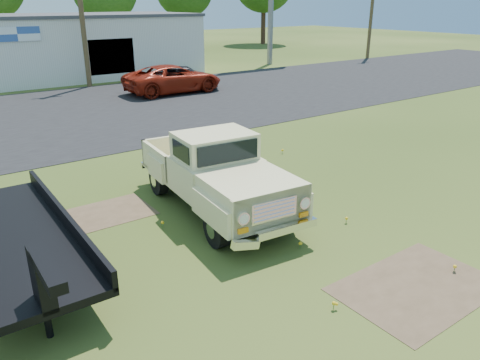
% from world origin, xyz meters
% --- Properties ---
extents(ground, '(140.00, 140.00, 0.00)m').
position_xyz_m(ground, '(0.00, 0.00, 0.00)').
color(ground, '#2B3F14').
rests_on(ground, ground).
extents(asphalt_lot, '(90.00, 14.00, 0.02)m').
position_xyz_m(asphalt_lot, '(0.00, 15.00, 0.00)').
color(asphalt_lot, black).
rests_on(asphalt_lot, ground).
extents(dirt_patch_a, '(3.00, 2.00, 0.01)m').
position_xyz_m(dirt_patch_a, '(1.50, -3.00, 0.00)').
color(dirt_patch_a, brown).
rests_on(dirt_patch_a, ground).
extents(dirt_patch_b, '(2.20, 1.60, 0.01)m').
position_xyz_m(dirt_patch_b, '(-2.00, 3.50, 0.00)').
color(dirt_patch_b, brown).
rests_on(dirt_patch_b, ground).
extents(commercial_building, '(14.20, 8.20, 4.15)m').
position_xyz_m(commercial_building, '(6.00, 26.99, 2.10)').
color(commercial_building, silver).
rests_on(commercial_building, ground).
extents(utility_pole_mid, '(1.60, 0.30, 9.00)m').
position_xyz_m(utility_pole_mid, '(4.00, 22.00, 4.60)').
color(utility_pole_mid, '#4D3C24').
rests_on(utility_pole_mid, ground).
extents(utility_pole_east, '(1.60, 0.30, 9.00)m').
position_xyz_m(utility_pole_east, '(30.00, 22.00, 4.60)').
color(utility_pole_east, '#4D3C24').
rests_on(utility_pole_east, ground).
extents(vintage_pickup_truck, '(2.69, 5.76, 2.02)m').
position_xyz_m(vintage_pickup_truck, '(0.36, 2.10, 1.01)').
color(vintage_pickup_truck, '#CCC288').
rests_on(vintage_pickup_truck, ground).
extents(flatbed_trailer, '(2.15, 6.19, 1.68)m').
position_xyz_m(flatbed_trailer, '(-4.36, 1.92, 0.84)').
color(flatbed_trailer, black).
rests_on(flatbed_trailer, ground).
extents(red_pickup, '(5.66, 2.63, 1.57)m').
position_xyz_m(red_pickup, '(7.26, 17.13, 0.78)').
color(red_pickup, maroon).
rests_on(red_pickup, ground).
extents(dark_sedan, '(4.49, 3.37, 1.42)m').
position_xyz_m(dark_sedan, '(8.33, 17.85, 0.71)').
color(dark_sedan, black).
rests_on(dark_sedan, ground).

